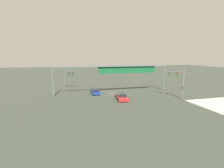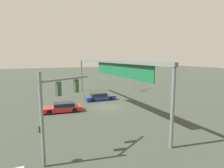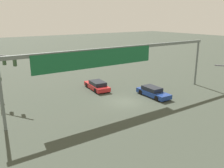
{
  "view_description": "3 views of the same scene",
  "coord_description": "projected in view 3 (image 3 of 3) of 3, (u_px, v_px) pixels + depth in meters",
  "views": [
    {
      "loc": [
        -10.11,
        -37.8,
        8.64
      ],
      "look_at": [
        0.04,
        0.95,
        2.02
      ],
      "focal_mm": 27.24,
      "sensor_mm": 36.0,
      "label": 1
    },
    {
      "loc": [
        23.86,
        -9.74,
        6.9
      ],
      "look_at": [
        0.08,
        0.75,
        3.2
      ],
      "focal_mm": 30.04,
      "sensor_mm": 36.0,
      "label": 2
    },
    {
      "loc": [
        16.56,
        21.39,
        9.73
      ],
      "look_at": [
        2.1,
        0.41,
        2.6
      ],
      "focal_mm": 38.65,
      "sensor_mm": 36.0,
      "label": 3
    }
  ],
  "objects": [
    {
      "name": "sedan_car_waiting_far",
      "position": [
        97.0,
        85.0,
        33.3
      ],
      "size": [
        2.41,
        5.04,
        1.21
      ],
      "rotation": [
        0.0,
        0.0,
        -1.69
      ],
      "color": "red",
      "rests_on": "ground"
    },
    {
      "name": "traffic_signal_near_corner",
      "position": [
        3.0,
        68.0,
        27.95
      ],
      "size": [
        2.34,
        3.9,
        6.08
      ],
      "rotation": [
        0.0,
        0.0,
        2.12
      ],
      "color": "slate",
      "rests_on": "ground"
    },
    {
      "name": "overhead_sign_gantry",
      "position": [
        117.0,
        56.0,
        26.53
      ],
      "size": [
        26.91,
        0.43,
        6.56
      ],
      "color": "slate",
      "rests_on": "ground"
    },
    {
      "name": "sedan_car_approaching",
      "position": [
        153.0,
        92.0,
        30.38
      ],
      "size": [
        1.92,
        4.87,
        1.21
      ],
      "rotation": [
        0.0,
        0.0,
        1.54
      ],
      "color": "navy",
      "rests_on": "ground"
    },
    {
      "name": "ground_plane",
      "position": [
        125.0,
        102.0,
        28.63
      ],
      "size": [
        211.67,
        211.67,
        0.0
      ],
      "primitive_type": "plane",
      "color": "#363D33"
    }
  ]
}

